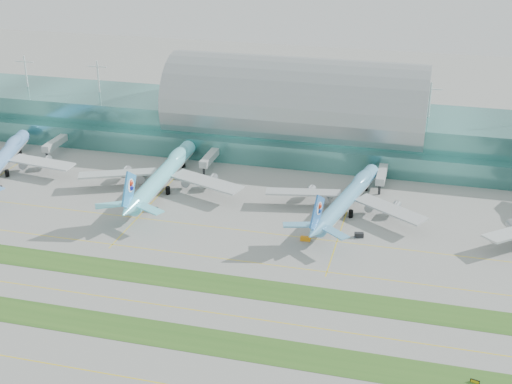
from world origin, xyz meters
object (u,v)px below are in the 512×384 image
(airliner_a, at_px, (2,159))
(airliner_c, at_px, (348,197))
(terminal, at_px, (296,120))
(airliner_b, at_px, (164,174))
(taxiway_sign_east, at_px, (475,381))

(airliner_a, bearing_deg, airliner_c, -14.98)
(terminal, bearing_deg, airliner_b, -125.16)
(airliner_b, xyz_separation_m, airliner_c, (76.26, -2.66, -0.57))
(airliner_a, xyz_separation_m, taxiway_sign_east, (196.31, -95.00, -5.91))
(terminal, height_order, taxiway_sign_east, terminal)
(airliner_b, xyz_separation_m, taxiway_sign_east, (121.88, -96.08, -6.32))
(airliner_a, bearing_deg, taxiway_sign_east, -40.20)
(airliner_c, relative_size, taxiway_sign_east, 30.31)
(airliner_c, xyz_separation_m, taxiway_sign_east, (45.61, -93.42, -5.74))
(terminal, xyz_separation_m, taxiway_sign_east, (79.25, -156.60, -13.72))
(terminal, bearing_deg, airliner_a, -152.25)
(terminal, relative_size, airliner_b, 4.23)
(terminal, xyz_separation_m, airliner_a, (-117.06, -61.60, -7.80))
(airliner_a, height_order, airliner_b, airliner_b)
(airliner_a, distance_m, airliner_b, 74.44)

